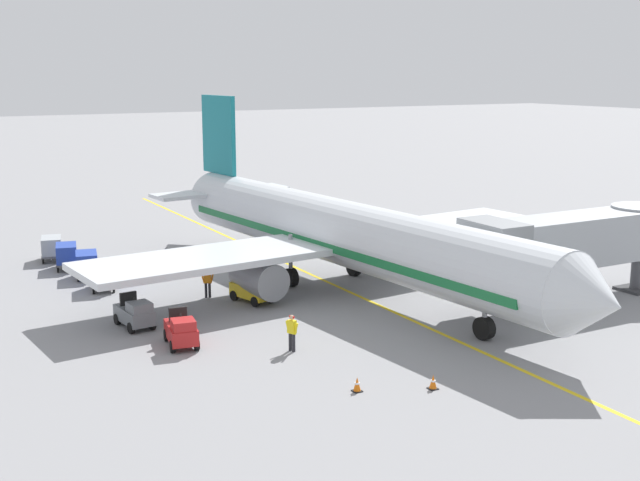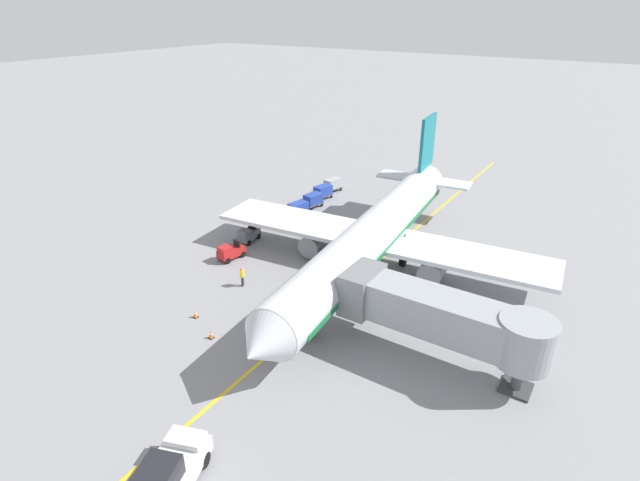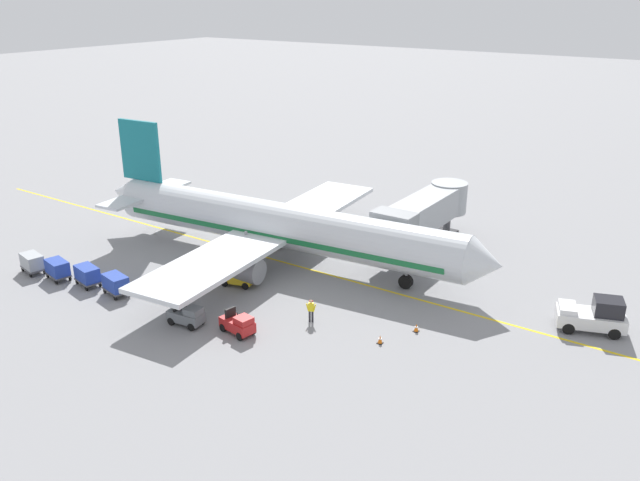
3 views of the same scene
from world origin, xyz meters
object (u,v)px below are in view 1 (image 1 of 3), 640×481
Objects in this scene: jet_bridge at (575,240)px; safety_cone_nose_right at (357,384)px; safety_cone_nose_left at (433,382)px; baggage_cart_second_in_train at (87,263)px; ground_crew_loader at (208,281)px; parked_airliner at (340,233)px; baggage_tug_trailing at (253,289)px; baggage_tug_spare at (135,314)px; baggage_cart_front at (102,274)px; ground_crew_wing_walker at (292,331)px; baggage_tug_lead at (181,331)px; baggage_cart_third_in_train at (67,254)px; baggage_cart_tail_end at (52,247)px.

jet_bridge is 22.73× the size of safety_cone_nose_right.
safety_cone_nose_left is (13.97, 6.37, -3.16)m from jet_bridge.
ground_crew_loader is at bearing 122.08° from baggage_cart_second_in_train.
parked_airliner is 6.24m from baggage_tug_trailing.
baggage_cart_front is at bearing -93.06° from baggage_tug_spare.
ground_crew_loader is (0.08, -10.13, 0.00)m from ground_crew_wing_walker.
ground_crew_wing_walker is (-4.74, 14.64, 0.00)m from baggage_cart_front.
baggage_cart_front is at bearing 92.70° from baggage_cart_second_in_train.
jet_bridge is 26.36m from baggage_cart_front.
ground_crew_loader is at bearing -89.29° from safety_cone_nose_right.
parked_airliner is 14.27× the size of baggage_tug_spare.
baggage_tug_spare is at bearing 88.59° from baggage_cart_second_in_train.
baggage_tug_lead is 1.02× the size of baggage_tug_spare.
baggage_tug_spare is 13.98m from baggage_cart_third_in_train.
baggage_cart_second_in_train and baggage_cart_third_in_train have the same top height.
parked_airliner is 11.57m from ground_crew_wing_walker.
baggage_cart_tail_end is at bearing -85.16° from baggage_tug_lead.
baggage_cart_third_in_train is (1.37, -17.67, 0.24)m from baggage_tug_lead.
baggage_cart_front is at bearing -70.32° from safety_cone_nose_left.
parked_airliner is 15.61m from baggage_cart_second_in_train.
baggage_cart_tail_end is 24.29m from ground_crew_wing_walker.
baggage_tug_spare reaches higher than baggage_cart_second_in_train.
baggage_cart_front is 3.16m from baggage_cart_second_in_train.
ground_crew_wing_walker is (1.77, 8.11, 0.24)m from baggage_tug_trailing.
safety_cone_nose_left is (-2.87, 6.66, -0.66)m from ground_crew_wing_walker.
jet_bridge is at bearing 136.70° from parked_airliner.
baggage_cart_front is at bearing -72.05° from ground_crew_wing_walker.
baggage_cart_third_in_train is 21.46m from ground_crew_wing_walker.
jet_bridge reaches higher than baggage_tug_lead.
parked_airliner is at bearing -172.06° from baggage_tug_spare.
baggage_cart_third_in_train and baggage_cart_tail_end have the same top height.
baggage_tug_trailing is 4.64× the size of safety_cone_nose_right.
baggage_tug_trailing is 14.82m from safety_cone_nose_left.
baggage_cart_tail_end is (0.67, -16.80, 0.24)m from baggage_tug_spare.
baggage_cart_third_in_train is at bearing -75.26° from ground_crew_wing_walker.
baggage_cart_front is 1.00× the size of baggage_cart_second_in_train.
jet_bridge is 4.50× the size of baggage_cart_front.
ground_crew_wing_walker is 5.47m from safety_cone_nose_right.
safety_cone_nose_left is at bearing 73.14° from parked_airliner.
safety_cone_nose_right is at bearing 116.28° from baggage_tug_lead.
baggage_cart_third_in_train is at bearing -79.13° from baggage_cart_second_in_train.
baggage_cart_front is at bearing -44.08° from ground_crew_loader.
baggage_tug_trailing is at bearing -96.99° from safety_cone_nose_right.
safety_cone_nose_left and safety_cone_nose_right have the same top height.
baggage_cart_tail_end is (22.67, -23.86, -2.51)m from jet_bridge.
baggage_cart_second_in_train reaches higher than safety_cone_nose_left.
parked_airliner reaches higher than baggage_tug_lead.
parked_airliner is 12.54× the size of baggage_cart_tail_end.
jet_bridge reaches higher than safety_cone_nose_right.
baggage_tug_trailing is 8.31m from ground_crew_wing_walker.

